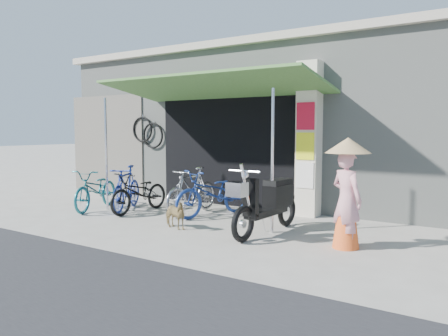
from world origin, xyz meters
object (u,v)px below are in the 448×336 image
Objects in this scene: bike_black at (140,192)px; street_dog at (174,214)px; bike_teal at (97,189)px; bike_blue at (127,188)px; bike_silver at (192,191)px; moped at (268,203)px; bike_navy at (214,193)px; nun at (347,193)px.

bike_black reaches higher than street_dog.
bike_blue reaches higher than bike_teal.
bike_blue reaches higher than bike_black.
bike_silver is at bearing 25.05° from bike_black.
street_dog is (1.55, -0.79, -0.17)m from bike_black.
bike_black is at bearing 179.94° from moped.
moped is (1.50, 0.59, 0.25)m from street_dog.
bike_navy is 0.91× the size of moped.
street_dog is at bearing -64.54° from bike_silver.
bike_silver reaches higher than bike_black.
bike_blue is 0.81× the size of moped.
nun is (2.90, -0.89, 0.34)m from bike_navy.
bike_navy is at bearing -2.85° from bike_teal.
nun reaches higher than bike_black.
bike_navy reaches higher than bike_black.
bike_blue is at bearing -158.45° from bike_silver.
bike_black is 4.43m from nun.
bike_teal is at bearing -165.29° from bike_black.
nun is (4.75, -0.38, 0.33)m from bike_blue.
moped is at bearing -3.91° from bike_black.
bike_navy is 1.10× the size of nun.
bike_navy is 2.98× the size of street_dog.
bike_teal is at bearing 25.85° from nun.
bike_silver reaches higher than bike_navy.
bike_teal is at bearing 175.31° from bike_blue.
moped is at bearing 18.78° from nun.
bike_black is at bearing 22.08° from nun.
street_dog is at bearing 35.11° from nun.
bike_navy is at bearing 159.62° from moped.
street_dog is at bearing -154.71° from moped.
bike_black is (1.00, 0.27, -0.02)m from bike_teal.
bike_navy reaches higher than street_dog.
bike_navy is at bearing 10.17° from nun.
street_dog is at bearing -47.72° from bike_blue.
bike_blue is 1.92m from bike_navy.
bike_teal is at bearing -144.70° from bike_navy.
bike_teal is 5.41m from nun.
bike_teal reaches higher than street_dog.
street_dog is at bearing -31.48° from bike_teal.
bike_silver is (1.35, 0.49, -0.00)m from bike_blue.
bike_silver is at bearing 13.00° from nun.
bike_navy is at bearing -10.12° from bike_blue.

